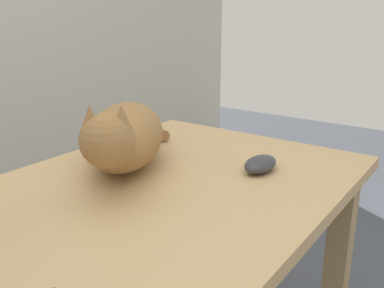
# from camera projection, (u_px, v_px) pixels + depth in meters

# --- Properties ---
(cat) EXTENTS (0.52, 0.38, 0.20)m
(cat) POSITION_uv_depth(u_px,v_px,m) (124.00, 135.00, 1.02)
(cat) COLOR olive
(cat) RESTS_ON desk
(computer_mouse) EXTENTS (0.11, 0.06, 0.04)m
(computer_mouse) POSITION_uv_depth(u_px,v_px,m) (260.00, 164.00, 1.02)
(computer_mouse) COLOR #333338
(computer_mouse) RESTS_ON desk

